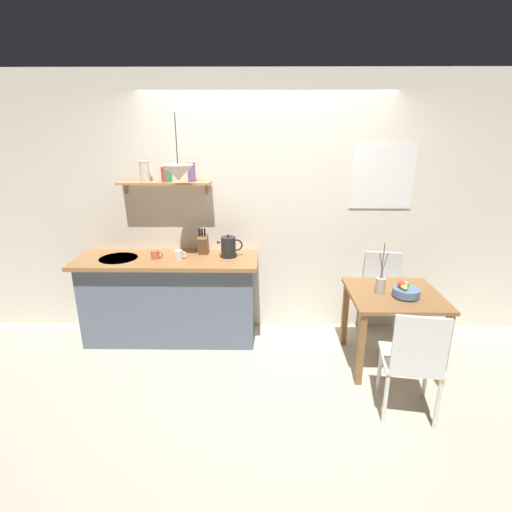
{
  "coord_description": "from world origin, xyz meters",
  "views": [
    {
      "loc": [
        -0.05,
        -3.48,
        2.19
      ],
      "look_at": [
        -0.1,
        0.25,
        0.95
      ],
      "focal_mm": 27.94,
      "sensor_mm": 36.0,
      "label": 1
    }
  ],
  "objects_px": {
    "dining_chair_near": "(414,358)",
    "coffee_mug_by_sink": "(155,255)",
    "dining_chair_far": "(382,291)",
    "dining_table": "(394,306)",
    "coffee_mug_spare": "(179,255)",
    "pendant_lamp": "(178,172)",
    "twig_vase": "(380,285)",
    "electric_kettle": "(229,247)",
    "fruit_bowl": "(406,291)",
    "knife_block": "(203,244)"
  },
  "relations": [
    {
      "from": "dining_chair_near",
      "to": "coffee_mug_by_sink",
      "type": "relative_size",
      "value": 7.46
    },
    {
      "from": "dining_chair_far",
      "to": "dining_table",
      "type": "bearing_deg",
      "value": -96.35
    },
    {
      "from": "coffee_mug_spare",
      "to": "pendant_lamp",
      "type": "bearing_deg",
      "value": -51.18
    },
    {
      "from": "dining_chair_far",
      "to": "coffee_mug_by_sink",
      "type": "bearing_deg",
      "value": -176.29
    },
    {
      "from": "coffee_mug_spare",
      "to": "twig_vase",
      "type": "bearing_deg",
      "value": -12.05
    },
    {
      "from": "electric_kettle",
      "to": "coffee_mug_by_sink",
      "type": "xyz_separation_m",
      "value": [
        -0.73,
        -0.08,
        -0.06
      ]
    },
    {
      "from": "fruit_bowl",
      "to": "coffee_mug_by_sink",
      "type": "bearing_deg",
      "value": 168.53
    },
    {
      "from": "knife_block",
      "to": "coffee_mug_spare",
      "type": "relative_size",
      "value": 2.34
    },
    {
      "from": "pendant_lamp",
      "to": "knife_block",
      "type": "bearing_deg",
      "value": 55.61
    },
    {
      "from": "twig_vase",
      "to": "electric_kettle",
      "type": "bearing_deg",
      "value": 160.83
    },
    {
      "from": "dining_chair_near",
      "to": "twig_vase",
      "type": "height_order",
      "value": "twig_vase"
    },
    {
      "from": "dining_chair_far",
      "to": "coffee_mug_spare",
      "type": "height_order",
      "value": "coffee_mug_spare"
    },
    {
      "from": "dining_table",
      "to": "coffee_mug_by_sink",
      "type": "height_order",
      "value": "coffee_mug_by_sink"
    },
    {
      "from": "dining_chair_far",
      "to": "knife_block",
      "type": "height_order",
      "value": "knife_block"
    },
    {
      "from": "dining_chair_near",
      "to": "twig_vase",
      "type": "relative_size",
      "value": 1.92
    },
    {
      "from": "twig_vase",
      "to": "coffee_mug_spare",
      "type": "height_order",
      "value": "twig_vase"
    },
    {
      "from": "twig_vase",
      "to": "pendant_lamp",
      "type": "xyz_separation_m",
      "value": [
        -1.84,
        0.34,
        0.96
      ]
    },
    {
      "from": "fruit_bowl",
      "to": "knife_block",
      "type": "distance_m",
      "value": 2.01
    },
    {
      "from": "dining_chair_far",
      "to": "coffee_mug_by_sink",
      "type": "xyz_separation_m",
      "value": [
        -2.34,
        -0.15,
        0.45
      ]
    },
    {
      "from": "knife_block",
      "to": "pendant_lamp",
      "type": "distance_m",
      "value": 0.8
    },
    {
      "from": "dining_table",
      "to": "coffee_mug_spare",
      "type": "height_order",
      "value": "coffee_mug_spare"
    },
    {
      "from": "knife_block",
      "to": "coffee_mug_spare",
      "type": "xyz_separation_m",
      "value": [
        -0.22,
        -0.17,
        -0.06
      ]
    },
    {
      "from": "coffee_mug_by_sink",
      "to": "coffee_mug_spare",
      "type": "xyz_separation_m",
      "value": [
        0.24,
        -0.01,
        0.0
      ]
    },
    {
      "from": "knife_block",
      "to": "coffee_mug_spare",
      "type": "bearing_deg",
      "value": -141.75
    },
    {
      "from": "dining_chair_near",
      "to": "coffee_mug_by_sink",
      "type": "xyz_separation_m",
      "value": [
        -2.2,
        1.14,
        0.44
      ]
    },
    {
      "from": "fruit_bowl",
      "to": "electric_kettle",
      "type": "xyz_separation_m",
      "value": [
        -1.61,
        0.55,
        0.23
      ]
    },
    {
      "from": "dining_table",
      "to": "pendant_lamp",
      "type": "distance_m",
      "value": 2.33
    },
    {
      "from": "electric_kettle",
      "to": "coffee_mug_spare",
      "type": "distance_m",
      "value": 0.5
    },
    {
      "from": "twig_vase",
      "to": "electric_kettle",
      "type": "xyz_separation_m",
      "value": [
        -1.41,
        0.49,
        0.21
      ]
    },
    {
      "from": "dining_table",
      "to": "dining_chair_far",
      "type": "height_order",
      "value": "dining_chair_far"
    },
    {
      "from": "dining_chair_far",
      "to": "coffee_mug_spare",
      "type": "xyz_separation_m",
      "value": [
        -2.1,
        -0.16,
        0.45
      ]
    },
    {
      "from": "dining_chair_near",
      "to": "coffee_mug_by_sink",
      "type": "distance_m",
      "value": 2.52
    },
    {
      "from": "coffee_mug_spare",
      "to": "pendant_lamp",
      "type": "height_order",
      "value": "pendant_lamp"
    },
    {
      "from": "twig_vase",
      "to": "pendant_lamp",
      "type": "relative_size",
      "value": 0.81
    },
    {
      "from": "dining_chair_far",
      "to": "knife_block",
      "type": "xyz_separation_m",
      "value": [
        -1.88,
        0.01,
        0.51
      ]
    },
    {
      "from": "fruit_bowl",
      "to": "coffee_mug_by_sink",
      "type": "relative_size",
      "value": 1.89
    },
    {
      "from": "dining_chair_far",
      "to": "fruit_bowl",
      "type": "bearing_deg",
      "value": -89.82
    },
    {
      "from": "dining_chair_near",
      "to": "knife_block",
      "type": "relative_size",
      "value": 3.29
    },
    {
      "from": "dining_chair_far",
      "to": "electric_kettle",
      "type": "xyz_separation_m",
      "value": [
        -1.61,
        -0.07,
        0.5
      ]
    },
    {
      "from": "dining_chair_far",
      "to": "electric_kettle",
      "type": "relative_size",
      "value": 3.52
    },
    {
      "from": "dining_chair_near",
      "to": "dining_chair_far",
      "type": "xyz_separation_m",
      "value": [
        0.14,
        1.3,
        -0.01
      ]
    },
    {
      "from": "dining_table",
      "to": "fruit_bowl",
      "type": "distance_m",
      "value": 0.2
    },
    {
      "from": "pendant_lamp",
      "to": "fruit_bowl",
      "type": "bearing_deg",
      "value": -11.11
    },
    {
      "from": "dining_table",
      "to": "fruit_bowl",
      "type": "relative_size",
      "value": 3.51
    },
    {
      "from": "fruit_bowl",
      "to": "pendant_lamp",
      "type": "xyz_separation_m",
      "value": [
        -2.05,
        0.4,
        0.99
      ]
    },
    {
      "from": "twig_vase",
      "to": "coffee_mug_by_sink",
      "type": "height_order",
      "value": "twig_vase"
    },
    {
      "from": "pendant_lamp",
      "to": "dining_table",
      "type": "bearing_deg",
      "value": -9.35
    },
    {
      "from": "twig_vase",
      "to": "knife_block",
      "type": "height_order",
      "value": "twig_vase"
    },
    {
      "from": "electric_kettle",
      "to": "pendant_lamp",
      "type": "relative_size",
      "value": 0.43
    },
    {
      "from": "electric_kettle",
      "to": "coffee_mug_by_sink",
      "type": "bearing_deg",
      "value": -173.77
    }
  ]
}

